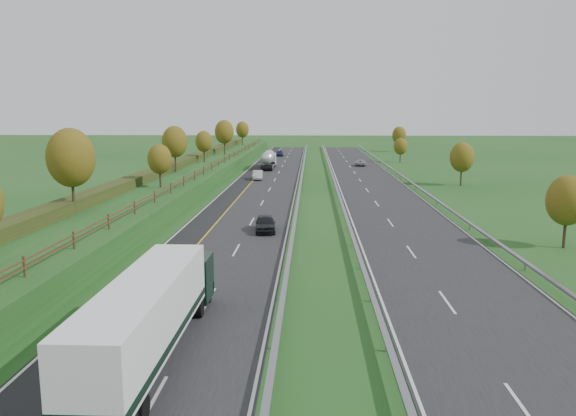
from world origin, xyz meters
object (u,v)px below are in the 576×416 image
(car_oncoming, at_px, (360,163))
(box_lorry, at_px, (152,312))
(car_dark_near, at_px, (265,223))
(car_small_far, at_px, (280,154))
(road_tanker, at_px, (268,159))
(car_silver_mid, at_px, (258,175))

(car_oncoming, bearing_deg, box_lorry, 82.97)
(car_dark_near, height_order, car_small_far, car_dark_near)
(road_tanker, xyz_separation_m, car_silver_mid, (-0.34, -18.70, -1.07))
(car_silver_mid, relative_size, car_small_far, 1.03)
(road_tanker, xyz_separation_m, car_oncoming, (18.73, 6.35, -1.19))
(road_tanker, bearing_deg, car_small_far, 89.24)
(box_lorry, distance_m, car_oncoming, 95.50)
(road_tanker, height_order, car_silver_mid, road_tanker)
(car_oncoming, bearing_deg, road_tanker, 22.04)
(road_tanker, bearing_deg, car_silver_mid, -91.05)
(car_dark_near, relative_size, car_oncoming, 0.99)
(box_lorry, distance_m, road_tanker, 87.60)
(road_tanker, distance_m, car_dark_near, 59.93)
(road_tanker, height_order, car_dark_near, road_tanker)
(road_tanker, height_order, car_small_far, road_tanker)
(box_lorry, height_order, car_small_far, box_lorry)
(car_oncoming, bearing_deg, car_silver_mid, 56.03)
(car_dark_near, bearing_deg, car_silver_mid, 91.22)
(road_tanker, bearing_deg, car_oncoming, 18.72)
(car_dark_near, xyz_separation_m, car_oncoming, (14.46, 66.11, -0.13))
(box_lorry, bearing_deg, car_dark_near, 84.49)
(road_tanker, distance_m, car_silver_mid, 18.73)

